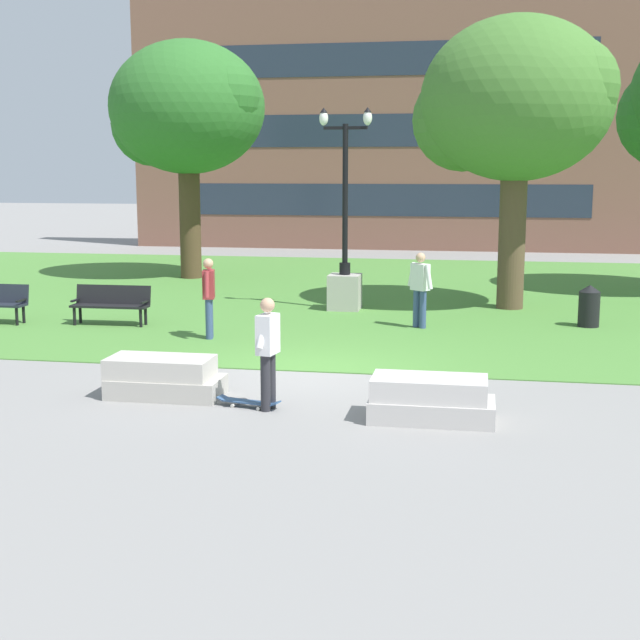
# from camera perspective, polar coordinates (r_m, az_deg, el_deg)

# --- Properties ---
(ground_plane) EXTENTS (140.00, 140.00, 0.00)m
(ground_plane) POSITION_cam_1_polar(r_m,az_deg,el_deg) (15.97, -0.72, -3.36)
(ground_plane) COLOR gray
(grass_lawn) EXTENTS (40.00, 20.00, 0.02)m
(grass_lawn) POSITION_cam_1_polar(r_m,az_deg,el_deg) (25.70, 3.49, 1.65)
(grass_lawn) COLOR #4C8438
(grass_lawn) RESTS_ON ground
(concrete_block_center) EXTENTS (1.82, 0.90, 0.64)m
(concrete_block_center) POSITION_cam_1_polar(r_m,az_deg,el_deg) (14.45, -9.98, -3.66)
(concrete_block_center) COLOR #B2ADA3
(concrete_block_center) RESTS_ON ground
(concrete_block_left) EXTENTS (1.80, 0.90, 0.64)m
(concrete_block_left) POSITION_cam_1_polar(r_m,az_deg,el_deg) (13.01, 7.09, -5.09)
(concrete_block_left) COLOR #BCB7B2
(concrete_block_left) RESTS_ON ground
(person_skateboarder) EXTENTS (0.31, 0.61, 1.71)m
(person_skateboarder) POSITION_cam_1_polar(r_m,az_deg,el_deg) (13.37, -3.36, -1.73)
(person_skateboarder) COLOR #28282D
(person_skateboarder) RESTS_ON ground
(skateboard) EXTENTS (1.04, 0.41, 0.14)m
(skateboard) POSITION_cam_1_polar(r_m,az_deg,el_deg) (13.70, -4.59, -5.24)
(skateboard) COLOR #2D4C75
(skateboard) RESTS_ON ground
(park_bench_near_right) EXTENTS (1.81, 0.57, 0.90)m
(park_bench_near_right) POSITION_cam_1_polar(r_m,az_deg,el_deg) (21.17, -13.21, 1.12)
(park_bench_near_right) COLOR black
(park_bench_near_right) RESTS_ON grass_lawn
(lamp_post_left) EXTENTS (1.32, 0.80, 5.06)m
(lamp_post_left) POSITION_cam_1_polar(r_m,az_deg,el_deg) (22.73, 1.60, 3.24)
(lamp_post_left) COLOR #ADA89E
(lamp_post_left) RESTS_ON grass_lawn
(tree_far_right) EXTENTS (5.04, 4.80, 7.32)m
(tree_far_right) POSITION_cam_1_polar(r_m,az_deg,el_deg) (23.38, 12.34, 13.44)
(tree_far_right) COLOR brown
(tree_far_right) RESTS_ON grass_lawn
(tree_near_left) EXTENTS (5.22, 4.97, 7.61)m
(tree_near_left) POSITION_cam_1_polar(r_m,az_deg,el_deg) (29.62, -8.59, 13.13)
(tree_near_left) COLOR #4C3823
(tree_near_left) RESTS_ON grass_lawn
(trash_bin) EXTENTS (0.49, 0.49, 0.96)m
(trash_bin) POSITION_cam_1_polar(r_m,az_deg,el_deg) (21.23, 16.84, 0.88)
(trash_bin) COLOR black
(trash_bin) RESTS_ON grass_lawn
(person_bystander_near_lawn) EXTENTS (0.33, 0.88, 1.71)m
(person_bystander_near_lawn) POSITION_cam_1_polar(r_m,az_deg,el_deg) (19.00, -7.13, 1.69)
(person_bystander_near_lawn) COLOR #384C7A
(person_bystander_near_lawn) RESTS_ON grass_lawn
(person_bystander_far_lawn) EXTENTS (0.64, 0.66, 1.71)m
(person_bystander_far_lawn) POSITION_cam_1_polar(r_m,az_deg,el_deg) (20.24, 6.42, 2.20)
(person_bystander_far_lawn) COLOR #384C7A
(person_bystander_far_lawn) RESTS_ON grass_lawn
(building_facade_distant) EXTENTS (23.19, 1.03, 11.15)m
(building_facade_distant) POSITION_cam_1_polar(r_m,az_deg,el_deg) (40.02, 4.45, 12.52)
(building_facade_distant) COLOR brown
(building_facade_distant) RESTS_ON ground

